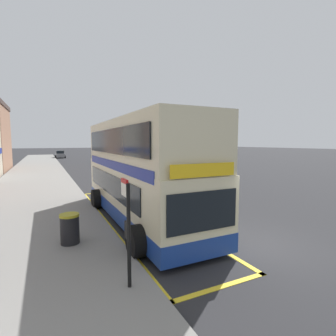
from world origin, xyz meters
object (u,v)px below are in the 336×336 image
bus_stop_sign (128,223)px  parked_car_grey_kerbside (60,154)px  parked_car_grey_distant (127,160)px  parked_car_navy_behind (146,165)px  double_decker_bus (139,174)px  parked_car_teal_ahead (106,159)px  litter_bin (70,229)px

bus_stop_sign → parked_car_grey_kerbside: bus_stop_sign is taller
bus_stop_sign → parked_car_grey_distant: bus_stop_sign is taller
parked_car_grey_kerbside → parked_car_navy_behind: bearing=-77.8°
double_decker_bus → parked_car_grey_kerbside: 50.26m
parked_car_navy_behind → parked_car_teal_ahead: bearing=98.2°
parked_car_grey_kerbside → parked_car_navy_behind: (7.49, -32.92, 0.00)m
parked_car_grey_distant → parked_car_grey_kerbside: bearing=109.4°
parked_car_grey_kerbside → parked_car_teal_ahead: same height
double_decker_bus → parked_car_navy_behind: bearing=68.1°
bus_stop_sign → parked_car_teal_ahead: (7.53, 36.15, -0.82)m
bus_stop_sign → litter_bin: bearing=107.0°
parked_car_grey_kerbside → parked_car_navy_behind: size_ratio=1.00×
parked_car_navy_behind → parked_car_grey_kerbside: bearing=104.4°
double_decker_bus → parked_car_teal_ahead: (5.39, 30.98, -1.26)m
double_decker_bus → parked_car_grey_distant: size_ratio=2.41×
bus_stop_sign → parked_car_navy_behind: 24.29m
parked_car_grey_kerbside → double_decker_bus: bearing=-90.0°
bus_stop_sign → parked_car_grey_kerbside: (1.63, 55.41, -0.82)m
double_decker_bus → parked_car_teal_ahead: bearing=80.1°
double_decker_bus → bus_stop_sign: size_ratio=4.09×
parked_car_grey_kerbside → litter_bin: (-2.61, -52.19, -0.16)m
parked_car_teal_ahead → litter_bin: size_ratio=4.26×
parked_car_grey_distant → parked_car_navy_behind: 8.72m
bus_stop_sign → parked_car_grey_kerbside: size_ratio=0.59×
parked_car_grey_kerbside → parked_car_navy_behind: same height
bus_stop_sign → parked_car_teal_ahead: bearing=78.2°
double_decker_bus → parked_car_navy_behind: double_decker_bus is taller
bus_stop_sign → litter_bin: 3.51m
bus_stop_sign → parked_car_navy_behind: (9.12, 22.49, -0.82)m
double_decker_bus → bus_stop_sign: bearing=-112.5°
litter_bin → parked_car_teal_ahead: bearing=75.5°
bus_stop_sign → parked_car_grey_distant: (9.44, 31.21, -0.82)m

